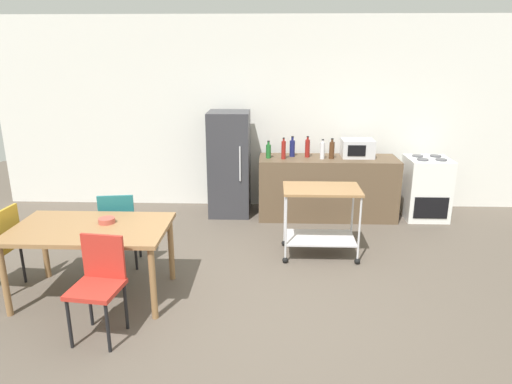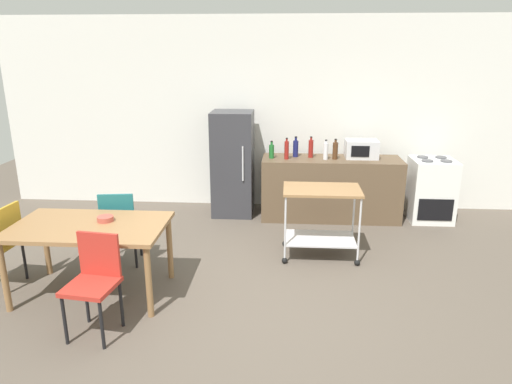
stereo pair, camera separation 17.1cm
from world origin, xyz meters
name	(u,v)px [view 2 (the right image)]	position (x,y,z in m)	size (l,w,h in m)	color
ground_plane	(258,306)	(0.00, 0.00, 0.00)	(12.00, 12.00, 0.00)	brown
back_wall	(271,114)	(0.00, 3.20, 1.45)	(8.40, 0.12, 2.90)	silver
kitchen_counter	(330,188)	(0.90, 2.60, 0.45)	(2.00, 0.64, 0.90)	brown
dining_table	(89,232)	(-1.68, 0.15, 0.67)	(1.50, 0.90, 0.75)	olive
chair_red	(94,278)	(-1.38, -0.50, 0.52)	(0.45, 0.45, 0.89)	#B72D23
chair_mustard	(1,240)	(-2.68, 0.25, 0.52)	(0.43, 0.43, 0.89)	gold
chair_teal	(120,223)	(-1.63, 0.83, 0.52)	(0.45, 0.45, 0.89)	#1E666B
stove_oven	(431,190)	(2.35, 2.62, 0.45)	(0.60, 0.61, 0.92)	white
refrigerator	(233,164)	(-0.55, 2.70, 0.78)	(0.60, 0.63, 1.55)	#333338
kitchen_cart	(321,211)	(0.67, 1.23, 0.57)	(0.91, 0.57, 0.85)	olive
bottle_hot_sauce	(272,151)	(0.03, 2.56, 1.00)	(0.07, 0.07, 0.25)	#1E6628
bottle_vinegar	(287,150)	(0.25, 2.52, 1.03)	(0.06, 0.06, 0.31)	maroon
bottle_olive_oil	(296,148)	(0.38, 2.68, 1.03)	(0.08, 0.08, 0.30)	navy
bottle_soda	(311,148)	(0.60, 2.65, 1.03)	(0.07, 0.07, 0.31)	maroon
bottle_sesame_oil	(326,151)	(0.80, 2.53, 1.02)	(0.07, 0.07, 0.28)	silver
bottle_wine	(335,150)	(0.94, 2.56, 1.03)	(0.08, 0.08, 0.29)	#4C2D19
microwave	(361,149)	(1.32, 2.67, 1.03)	(0.46, 0.35, 0.26)	silver
fruit_bowl	(105,219)	(-1.55, 0.26, 0.78)	(0.16, 0.16, 0.05)	#B24C3F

